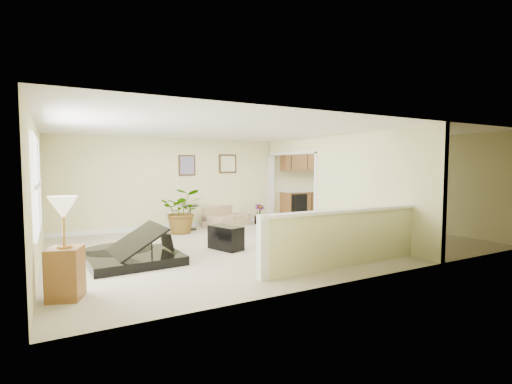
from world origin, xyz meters
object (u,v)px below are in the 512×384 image
piano_bench (226,238)px  palm_plant (183,211)px  piano (130,228)px  accent_table (190,214)px  loveseat (226,216)px  small_plant (259,215)px  lamp_stand (65,256)px

piano_bench → palm_plant: bearing=95.4°
piano → accent_table: size_ratio=2.94×
loveseat → accent_table: loveseat is taller
piano_bench → piano: bearing=-178.0°
piano_bench → palm_plant: size_ratio=0.56×
palm_plant → small_plant: 2.55m
piano_bench → lamp_stand: lamp_stand is taller
piano_bench → accent_table: accent_table is taller
accent_table → palm_plant: bearing=-130.1°
accent_table → lamp_stand: lamp_stand is taller
piano → loveseat: 4.30m
lamp_stand → piano_bench: bearing=28.7°
lamp_stand → small_plant: bearing=39.2°
piano_bench → accent_table: bearing=87.3°
piano_bench → loveseat: bearing=65.7°
piano_bench → loveseat: 3.07m
piano → palm_plant: bearing=50.3°
piano → palm_plant: (1.70, 2.32, -0.05)m
loveseat → palm_plant: size_ratio=1.22×
piano → accent_table: (2.04, 2.72, -0.19)m
piano_bench → small_plant: bearing=49.4°
loveseat → palm_plant: (-1.47, -0.55, 0.28)m
piano_bench → accent_table: (0.12, 2.65, 0.18)m
piano_bench → loveseat: loveseat is taller
loveseat → accent_table: size_ratio=2.40×
accent_table → lamp_stand: 5.31m
small_plant → lamp_stand: bearing=-140.8°
piano → piano_bench: piano is taller
piano → small_plant: (4.20, 2.74, -0.37)m
small_plant → palm_plant: bearing=-170.4°
piano → piano_bench: bearing=-1.3°
accent_table → small_plant: 2.17m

